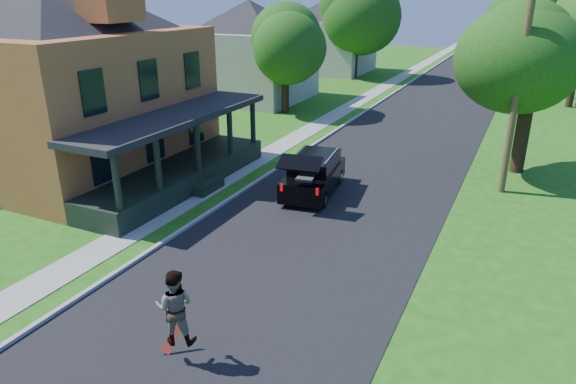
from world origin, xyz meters
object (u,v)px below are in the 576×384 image
at_px(skateboarder, 175,307).
at_px(tree_right_near, 537,41).
at_px(black_suv, 314,174).
at_px(utility_pole_near, 523,56).

xyz_separation_m(skateboarder, tree_right_near, (6.10, 17.32, 4.42)).
xyz_separation_m(black_suv, tree_right_near, (7.35, 6.58, 4.97)).
xyz_separation_m(black_suv, utility_pole_near, (6.98, 3.50, 4.68)).
bearing_deg(utility_pole_near, skateboarder, -112.01).
xyz_separation_m(black_suv, skateboarder, (1.25, -10.74, 0.55)).
distance_m(tree_right_near, utility_pole_near, 3.12).
height_order(skateboarder, tree_right_near, tree_right_near).
height_order(skateboarder, utility_pole_near, utility_pole_near).
relative_size(tree_right_near, utility_pole_near, 0.79).
distance_m(black_suv, utility_pole_near, 9.10).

